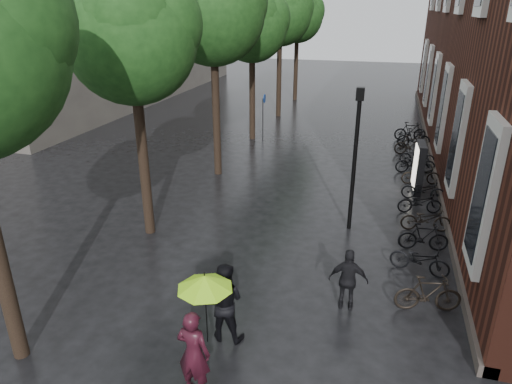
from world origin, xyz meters
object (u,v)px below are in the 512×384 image
(pedestrian_walking, at_px, (348,280))
(person_black, at_px, (224,302))
(parked_bicycles, at_px, (418,178))
(ad_lightbox, at_px, (419,168))
(person_burgundy, at_px, (194,353))
(lamp_post, at_px, (356,147))

(pedestrian_walking, bearing_deg, person_black, 33.34)
(parked_bicycles, bearing_deg, person_black, -113.08)
(person_black, height_order, parked_bicycles, person_black)
(pedestrian_walking, height_order, ad_lightbox, ad_lightbox)
(pedestrian_walking, bearing_deg, ad_lightbox, -105.20)
(person_black, bearing_deg, person_burgundy, 87.09)
(person_black, distance_m, lamp_post, 6.98)
(ad_lightbox, height_order, lamp_post, lamp_post)
(person_burgundy, height_order, ad_lightbox, ad_lightbox)
(person_burgundy, relative_size, pedestrian_walking, 1.14)
(lamp_post, bearing_deg, parked_bicycles, 61.91)
(person_black, relative_size, ad_lightbox, 0.94)
(pedestrian_walking, xyz_separation_m, ad_lightbox, (1.97, 8.60, 0.19))
(person_burgundy, distance_m, person_black, 1.66)
(person_black, bearing_deg, ad_lightbox, -115.71)
(person_black, xyz_separation_m, lamp_post, (2.22, 6.33, 1.93))
(person_black, relative_size, lamp_post, 0.40)
(ad_lightbox, relative_size, lamp_post, 0.43)
(person_black, bearing_deg, lamp_post, -111.62)
(pedestrian_walking, height_order, lamp_post, lamp_post)
(pedestrian_walking, xyz_separation_m, lamp_post, (-0.34, 4.49, 2.06))
(person_burgundy, xyz_separation_m, pedestrian_walking, (2.58, 3.50, -0.11))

